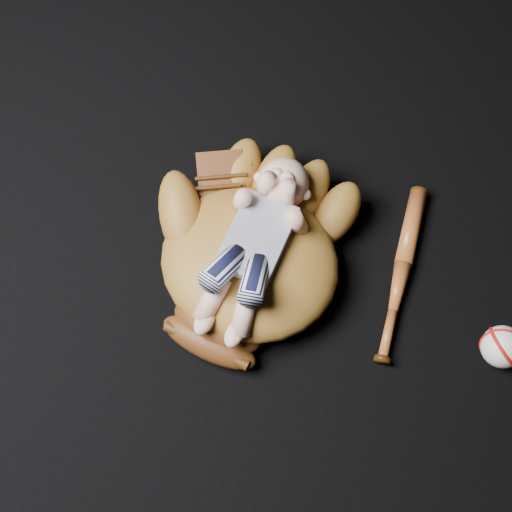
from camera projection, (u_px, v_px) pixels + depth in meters
name	position (u px, v px, depth m)	size (l,w,h in m)	color
baseball_glove	(249.00, 258.00, 1.41)	(0.45, 0.51, 0.16)	brown
newborn_baby	(251.00, 250.00, 1.35)	(0.18, 0.39, 0.16)	#E2AD92
baseball_bat	(401.00, 274.00, 1.46)	(0.04, 0.39, 0.04)	#A14B1F
baseball	(503.00, 347.00, 1.38)	(0.08, 0.08, 0.08)	white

